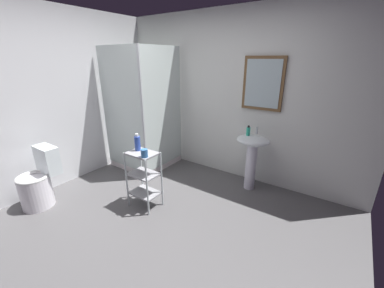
# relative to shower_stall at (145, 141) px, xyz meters

# --- Properties ---
(ground_plane) EXTENTS (4.20, 4.20, 0.02)m
(ground_plane) POSITION_rel_shower_stall_xyz_m (1.20, -1.22, -0.47)
(ground_plane) COLOR #525152
(wall_back) EXTENTS (4.20, 0.14, 2.50)m
(wall_back) POSITION_rel_shower_stall_xyz_m (1.21, 0.62, 0.79)
(wall_back) COLOR silver
(wall_back) RESTS_ON ground_plane
(wall_left) EXTENTS (0.10, 4.20, 2.50)m
(wall_left) POSITION_rel_shower_stall_xyz_m (-0.65, -1.22, 0.79)
(wall_left) COLOR silver
(wall_left) RESTS_ON ground_plane
(shower_stall) EXTENTS (0.92, 0.92, 2.00)m
(shower_stall) POSITION_rel_shower_stall_xyz_m (0.00, 0.00, 0.00)
(shower_stall) COLOR white
(shower_stall) RESTS_ON ground_plane
(pedestal_sink) EXTENTS (0.46, 0.37, 0.81)m
(pedestal_sink) POSITION_rel_shower_stall_xyz_m (1.81, 0.30, 0.12)
(pedestal_sink) COLOR white
(pedestal_sink) RESTS_ON ground_plane
(sink_faucet) EXTENTS (0.03, 0.03, 0.10)m
(sink_faucet) POSITION_rel_shower_stall_xyz_m (1.81, 0.42, 0.40)
(sink_faucet) COLOR silver
(sink_faucet) RESTS_ON pedestal_sink
(toilet) EXTENTS (0.37, 0.49, 0.76)m
(toilet) POSITION_rel_shower_stall_xyz_m (-0.28, -1.63, -0.15)
(toilet) COLOR white
(toilet) RESTS_ON ground_plane
(storage_cart) EXTENTS (0.38, 0.28, 0.74)m
(storage_cart) POSITION_rel_shower_stall_xyz_m (0.85, -0.88, -0.03)
(storage_cart) COLOR silver
(storage_cart) RESTS_ON ground_plane
(hand_soap_bottle) EXTENTS (0.05, 0.05, 0.14)m
(hand_soap_bottle) POSITION_rel_shower_stall_xyz_m (1.73, 0.28, 0.41)
(hand_soap_bottle) COLOR #2DBC99
(hand_soap_bottle) RESTS_ON pedestal_sink
(shampoo_bottle_blue) EXTENTS (0.07, 0.07, 0.21)m
(shampoo_bottle_blue) POSITION_rel_shower_stall_xyz_m (0.75, -0.85, 0.37)
(shampoo_bottle_blue) COLOR #304FB6
(shampoo_bottle_blue) RESTS_ON storage_cart
(rinse_cup) EXTENTS (0.08, 0.08, 0.10)m
(rinse_cup) POSITION_rel_shower_stall_xyz_m (0.98, -0.96, 0.32)
(rinse_cup) COLOR #3870B2
(rinse_cup) RESTS_ON storage_cart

